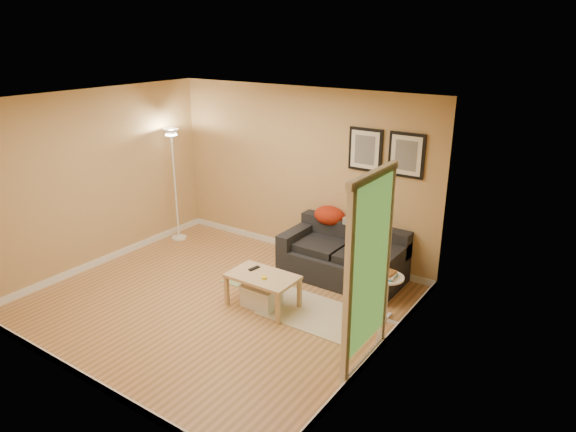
% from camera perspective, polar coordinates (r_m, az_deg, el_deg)
% --- Properties ---
extents(floor, '(4.50, 4.50, 0.00)m').
position_cam_1_polar(floor, '(6.93, -7.85, -9.31)').
color(floor, tan).
rests_on(floor, ground).
extents(ceiling, '(4.50, 4.50, 0.00)m').
position_cam_1_polar(ceiling, '(6.11, -9.00, 12.53)').
color(ceiling, white).
rests_on(ceiling, wall_back).
extents(wall_back, '(4.50, 0.00, 4.50)m').
position_cam_1_polar(wall_back, '(7.92, 1.41, 4.80)').
color(wall_back, tan).
rests_on(wall_back, ground).
extents(wall_front, '(4.50, 0.00, 4.50)m').
position_cam_1_polar(wall_front, '(5.22, -23.34, -5.02)').
color(wall_front, tan).
rests_on(wall_front, ground).
extents(wall_left, '(0.00, 4.00, 4.00)m').
position_cam_1_polar(wall_left, '(8.05, -20.35, 3.80)').
color(wall_left, tan).
rests_on(wall_left, ground).
extents(wall_right, '(0.00, 4.00, 4.00)m').
position_cam_1_polar(wall_right, '(5.23, 10.20, -3.59)').
color(wall_right, tan).
rests_on(wall_right, ground).
extents(baseboard_back, '(4.50, 0.02, 0.10)m').
position_cam_1_polar(baseboard_back, '(8.32, 1.30, -3.56)').
color(baseboard_back, white).
rests_on(baseboard_back, ground).
extents(baseboard_front, '(4.50, 0.02, 0.10)m').
position_cam_1_polar(baseboard_front, '(5.83, -21.54, -16.23)').
color(baseboard_front, white).
rests_on(baseboard_front, ground).
extents(baseboard_left, '(0.02, 4.00, 0.10)m').
position_cam_1_polar(baseboard_left, '(8.44, -19.31, -4.38)').
color(baseboard_left, white).
rests_on(baseboard_left, ground).
extents(baseboard_right, '(0.02, 4.00, 0.10)m').
position_cam_1_polar(baseboard_right, '(5.84, 9.34, -14.90)').
color(baseboard_right, white).
rests_on(baseboard_right, ground).
extents(sofa, '(1.70, 0.90, 0.75)m').
position_cam_1_polar(sofa, '(7.35, 6.05, -4.17)').
color(sofa, black).
rests_on(sofa, ground).
extents(red_throw, '(0.48, 0.36, 0.28)m').
position_cam_1_polar(red_throw, '(7.65, 4.60, 0.04)').
color(red_throw, '#AC350F').
rests_on(red_throw, sofa).
extents(plaid_throw, '(0.45, 0.32, 0.10)m').
position_cam_1_polar(plaid_throw, '(7.42, 7.95, -0.67)').
color(plaid_throw, tan).
rests_on(plaid_throw, sofa).
extents(framed_print_left, '(0.50, 0.04, 0.60)m').
position_cam_1_polar(framed_print_left, '(7.26, 8.56, 7.27)').
color(framed_print_left, black).
rests_on(framed_print_left, wall_back).
extents(framed_print_right, '(0.50, 0.04, 0.60)m').
position_cam_1_polar(framed_print_right, '(7.03, 12.97, 6.57)').
color(framed_print_right, black).
rests_on(framed_print_right, wall_back).
extents(area_rug, '(1.25, 0.85, 0.01)m').
position_cam_1_polar(area_rug, '(6.60, 2.84, -10.66)').
color(area_rug, beige).
rests_on(area_rug, ground).
extents(green_runner, '(0.70, 0.50, 0.01)m').
position_cam_1_polar(green_runner, '(7.38, -4.18, -7.18)').
color(green_runner, '#668C4C').
rests_on(green_runner, ground).
extents(coffee_table, '(1.00, 0.79, 0.44)m').
position_cam_1_polar(coffee_table, '(6.66, -2.80, -8.25)').
color(coffee_table, tan).
rests_on(coffee_table, ground).
extents(remote_control, '(0.08, 0.17, 0.02)m').
position_cam_1_polar(remote_control, '(6.72, -3.77, -5.79)').
color(remote_control, black).
rests_on(remote_control, coffee_table).
extents(tape_roll, '(0.07, 0.07, 0.03)m').
position_cam_1_polar(tape_roll, '(6.46, -2.67, -6.83)').
color(tape_roll, yellow).
rests_on(tape_roll, coffee_table).
extents(storage_bin, '(0.48, 0.35, 0.29)m').
position_cam_1_polar(storage_bin, '(6.70, -2.96, -8.78)').
color(storage_bin, white).
rests_on(storage_bin, ground).
extents(side_table, '(0.39, 0.39, 0.60)m').
position_cam_1_polar(side_table, '(6.41, 10.79, -8.98)').
color(side_table, white).
rests_on(side_table, ground).
extents(book_stack, '(0.23, 0.26, 0.07)m').
position_cam_1_polar(book_stack, '(6.25, 11.04, -6.36)').
color(book_stack, teal).
rests_on(book_stack, side_table).
extents(floor_lamp, '(0.24, 0.24, 1.89)m').
position_cam_1_polar(floor_lamp, '(8.74, -12.36, 3.01)').
color(floor_lamp, white).
rests_on(floor_lamp, ground).
extents(doorway, '(0.12, 1.01, 2.13)m').
position_cam_1_polar(doorway, '(5.24, 8.83, -6.78)').
color(doorway, white).
rests_on(doorway, ground).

